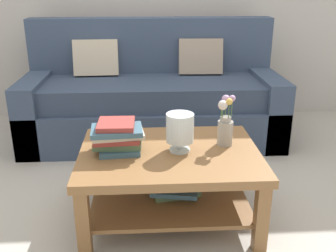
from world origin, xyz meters
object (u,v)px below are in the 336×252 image
Objects in this scene: flower_pitcher at (225,124)px; glass_hurricane_vase at (180,129)px; couch at (153,99)px; book_stack_main at (117,137)px; coffee_table at (170,171)px.

glass_hurricane_vase is at bearing -164.90° from flower_pitcher.
book_stack_main is (-0.23, -1.35, 0.18)m from couch.
book_stack_main is 1.01× the size of flower_pitcher.
couch is 1.37m from flower_pitcher.
couch is at bearing 93.07° from coffee_table.
book_stack_main is 0.36m from glass_hurricane_vase.
flower_pitcher is (0.33, 0.07, 0.26)m from coffee_table.
coffee_table is at bearing -1.89° from book_stack_main.
book_stack_main is at bearing 178.11° from coffee_table.
couch is 1.38m from book_stack_main.
glass_hurricane_vase is (0.36, -0.01, 0.04)m from book_stack_main.
glass_hurricane_vase is at bearing -1.77° from book_stack_main.
book_stack_main is 1.38× the size of glass_hurricane_vase.
coffee_table is 0.43m from flower_pitcher.
book_stack_main is (-0.30, 0.01, 0.22)m from coffee_table.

